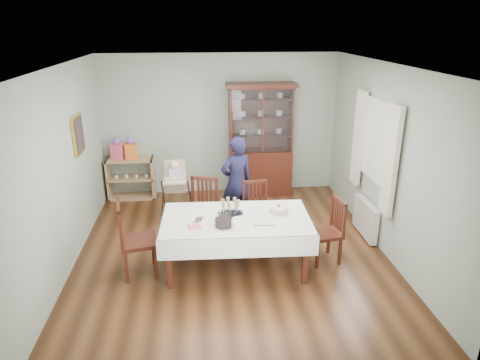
{
  "coord_description": "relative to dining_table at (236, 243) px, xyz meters",
  "views": [
    {
      "loc": [
        -0.44,
        -5.61,
        3.23
      ],
      "look_at": [
        0.15,
        0.2,
        1.06
      ],
      "focal_mm": 32.0,
      "sensor_mm": 36.0,
      "label": 1
    }
  ],
  "objects": [
    {
      "name": "gift_bag_orange",
      "position": [
        -1.73,
        2.7,
        0.6
      ],
      "size": [
        0.25,
        0.19,
        0.42
      ],
      "color": "orange",
      "rests_on": "sideboard"
    },
    {
      "name": "picture_frame",
      "position": [
        -2.25,
        1.24,
        1.27
      ],
      "size": [
        0.04,
        0.48,
        0.58
      ],
      "primitive_type": "cube",
      "color": "gold",
      "rests_on": "room_shell"
    },
    {
      "name": "chair_end_right",
      "position": [
        1.27,
        0.06,
        -0.11
      ],
      "size": [
        0.49,
        0.49,
        0.94
      ],
      "rotation": [
        0.0,
        0.0,
        -1.4
      ],
      "color": "#461811",
      "rests_on": "floor"
    },
    {
      "name": "floor",
      "position": [
        -0.03,
        0.44,
        -0.38
      ],
      "size": [
        5.0,
        5.0,
        0.0
      ],
      "primitive_type": "plane",
      "color": "#593319",
      "rests_on": "ground"
    },
    {
      "name": "plate_stack_white",
      "position": [
        0.02,
        -0.26,
        0.42
      ],
      "size": [
        0.28,
        0.28,
        0.1
      ],
      "primitive_type": "cylinder",
      "rotation": [
        0.0,
        0.0,
        0.27
      ],
      "color": "white",
      "rests_on": "dining_table"
    },
    {
      "name": "plate_stack_dark",
      "position": [
        -0.18,
        -0.23,
        0.43
      ],
      "size": [
        0.27,
        0.27,
        0.1
      ],
      "primitive_type": "cylinder",
      "rotation": [
        0.0,
        0.0,
        0.27
      ],
      "color": "black",
      "rests_on": "dining_table"
    },
    {
      "name": "chair_end_left",
      "position": [
        -1.33,
        -0.01,
        -0.07
      ],
      "size": [
        0.55,
        0.55,
        1.05
      ],
      "rotation": [
        0.0,
        0.0,
        1.77
      ],
      "color": "#461811",
      "rests_on": "floor"
    },
    {
      "name": "champagne_tray",
      "position": [
        -0.07,
        0.11,
        0.44
      ],
      "size": [
        0.35,
        0.35,
        0.21
      ],
      "color": "silver",
      "rests_on": "dining_table"
    },
    {
      "name": "room_shell",
      "position": [
        -0.03,
        0.97,
        1.32
      ],
      "size": [
        5.0,
        5.0,
        5.0
      ],
      "color": "#9EAA99",
      "rests_on": "floor"
    },
    {
      "name": "chair_far_left",
      "position": [
        -0.45,
        0.82,
        -0.09
      ],
      "size": [
        0.56,
        0.56,
        1.0
      ],
      "rotation": [
        0.0,
        0.0,
        -0.3
      ],
      "color": "#461811",
      "rests_on": "floor"
    },
    {
      "name": "china_cabinet",
      "position": [
        0.72,
        2.7,
        0.74
      ],
      "size": [
        1.3,
        0.48,
        2.18
      ],
      "color": "#461811",
      "rests_on": "floor"
    },
    {
      "name": "sideboard",
      "position": [
        -1.78,
        2.72,
        0.02
      ],
      "size": [
        0.9,
        0.38,
        0.8
      ],
      "color": "tan",
      "rests_on": "floor"
    },
    {
      "name": "birthday_cake",
      "position": [
        0.59,
        0.07,
        0.43
      ],
      "size": [
        0.29,
        0.29,
        0.2
      ],
      "color": "white",
      "rests_on": "dining_table"
    },
    {
      "name": "curtain_right",
      "position": [
        2.13,
        1.36,
        1.07
      ],
      "size": [
        0.07,
        0.3,
        1.55
      ],
      "primitive_type": "cube",
      "color": "silver",
      "rests_on": "room_shell"
    },
    {
      "name": "napkin_stack",
      "position": [
        -0.55,
        -0.23,
        0.39
      ],
      "size": [
        0.19,
        0.19,
        0.02
      ],
      "primitive_type": "cube",
      "rotation": [
        0.0,
        0.0,
        0.28
      ],
      "color": "#F15982",
      "rests_on": "dining_table"
    },
    {
      "name": "curtain_left",
      "position": [
        2.13,
        0.12,
        1.07
      ],
      "size": [
        0.07,
        0.3,
        1.55
      ],
      "primitive_type": "cube",
      "color": "silver",
      "rests_on": "room_shell"
    },
    {
      "name": "gift_bag_pink",
      "position": [
        -1.99,
        2.7,
        0.59
      ],
      "size": [
        0.25,
        0.2,
        0.4
      ],
      "color": "#F15982",
      "rests_on": "sideboard"
    },
    {
      "name": "dining_table",
      "position": [
        0.0,
        0.0,
        0.0
      ],
      "size": [
        2.04,
        1.23,
        0.76
      ],
      "rotation": [
        0.0,
        0.0,
        -0.04
      ],
      "color": "#461811",
      "rests_on": "floor"
    },
    {
      "name": "radiator",
      "position": [
        2.13,
        0.74,
        -0.08
      ],
      "size": [
        0.1,
        0.8,
        0.55
      ],
      "primitive_type": "cube",
      "color": "white",
      "rests_on": "floor"
    },
    {
      "name": "high_chair",
      "position": [
        -0.88,
        1.62,
        0.03
      ],
      "size": [
        0.48,
        0.48,
        1.07
      ],
      "rotation": [
        0.0,
        0.0,
        -0.0
      ],
      "color": "black",
      "rests_on": "floor"
    },
    {
      "name": "cutlery",
      "position": [
        -0.54,
        -0.02,
        0.38
      ],
      "size": [
        0.15,
        0.19,
        0.01
      ],
      "primitive_type": null,
      "rotation": [
        0.0,
        0.0,
        -0.24
      ],
      "color": "silver",
      "rests_on": "dining_table"
    },
    {
      "name": "woman",
      "position": [
        0.13,
        1.33,
        0.38
      ],
      "size": [
        0.66,
        0.55,
        1.54
      ],
      "primitive_type": "imported",
      "rotation": [
        0.0,
        0.0,
        3.53
      ],
      "color": "black",
      "rests_on": "floor"
    },
    {
      "name": "chair_far_right",
      "position": [
        0.4,
        0.82,
        -0.11
      ],
      "size": [
        0.43,
        0.43,
        0.91
      ],
      "rotation": [
        0.0,
        0.0,
        0.06
      ],
      "color": "#461811",
      "rests_on": "floor"
    },
    {
      "name": "cake_knife",
      "position": [
        0.35,
        -0.27,
        0.38
      ],
      "size": [
        0.28,
        0.07,
        0.01
      ],
      "primitive_type": "cube",
      "rotation": [
        0.0,
        0.0,
        -0.15
      ],
      "color": "silver",
      "rests_on": "dining_table"
    },
    {
      "name": "window",
      "position": [
        2.19,
        0.74,
        1.17
      ],
      "size": [
        0.04,
        1.02,
        1.22
      ],
      "primitive_type": "cube",
      "color": "white",
      "rests_on": "room_shell"
    }
  ]
}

